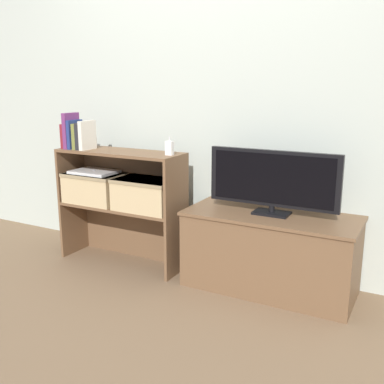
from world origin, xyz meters
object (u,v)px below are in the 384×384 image
(book_maroon, at_px, (68,136))
(storage_basket_left, at_px, (95,186))
(tv, at_px, (273,180))
(book_charcoal, at_px, (83,136))
(book_navy, at_px, (75,134))
(book_ivory, at_px, (87,135))
(book_olive, at_px, (79,136))
(book_plum, at_px, (71,131))
(baby_monitor, at_px, (169,148))
(laptop, at_px, (94,172))
(tv_stand, at_px, (270,252))
(storage_basket_right, at_px, (146,193))

(book_maroon, relative_size, storage_basket_left, 0.41)
(tv, relative_size, book_charcoal, 4.28)
(tv, relative_size, book_navy, 3.96)
(tv, bearing_deg, storage_basket_left, -176.14)
(book_navy, bearing_deg, book_maroon, 180.00)
(book_navy, relative_size, book_ivory, 1.01)
(book_olive, bearing_deg, tv, 5.04)
(book_ivory, bearing_deg, book_plum, 180.00)
(book_navy, distance_m, baby_monitor, 0.77)
(book_maroon, height_order, book_navy, book_navy)
(book_navy, relative_size, storage_basket_left, 0.48)
(book_ivory, relative_size, laptop, 0.64)
(tv, height_order, storage_basket_left, tv)
(book_plum, xyz_separation_m, baby_monitor, (0.80, 0.05, -0.08))
(book_ivory, height_order, laptop, book_ivory)
(book_maroon, bearing_deg, storage_basket_left, 10.05)
(book_maroon, distance_m, baby_monitor, 0.84)
(book_olive, bearing_deg, tv_stand, 5.10)
(tv_stand, bearing_deg, book_maroon, -175.25)
(book_olive, height_order, book_charcoal, book_charcoal)
(baby_monitor, bearing_deg, laptop, -178.64)
(book_charcoal, bearing_deg, storage_basket_right, 4.05)
(storage_basket_right, bearing_deg, book_charcoal, -175.95)
(tv_stand, bearing_deg, book_olive, -174.90)
(storage_basket_left, xyz_separation_m, laptop, (0.00, 0.00, 0.11))
(tv, height_order, book_olive, book_olive)
(book_maroon, bearing_deg, baby_monitor, 3.48)
(tv, xyz_separation_m, book_navy, (-1.45, -0.12, 0.22))
(tv_stand, relative_size, baby_monitor, 8.75)
(laptop, bearing_deg, book_plum, -167.85)
(book_charcoal, bearing_deg, storage_basket_left, 32.59)
(tv_stand, relative_size, book_maroon, 6.10)
(baby_monitor, height_order, laptop, baby_monitor)
(book_maroon, height_order, laptop, book_maroon)
(book_maroon, distance_m, storage_basket_right, 0.75)
(book_maroon, bearing_deg, tv, 4.69)
(tv_stand, height_order, book_olive, book_olive)
(tv_stand, distance_m, storage_basket_right, 0.93)
(storage_basket_left, bearing_deg, baby_monitor, 1.36)
(book_navy, distance_m, storage_basket_left, 0.40)
(baby_monitor, relative_size, laptop, 0.38)
(laptop, bearing_deg, storage_basket_left, 0.00)
(storage_basket_left, bearing_deg, book_charcoal, -147.41)
(baby_monitor, distance_m, storage_basket_left, 0.71)
(book_maroon, xyz_separation_m, baby_monitor, (0.84, 0.05, -0.04))
(book_plum, xyz_separation_m, book_navy, (0.03, 0.00, -0.02))
(storage_basket_left, bearing_deg, book_plum, -167.85)
(tv_stand, bearing_deg, storage_basket_right, -174.06)
(tv, xyz_separation_m, book_charcoal, (-1.38, -0.12, 0.21))
(book_olive, xyz_separation_m, book_charcoal, (0.04, 0.00, 0.00))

